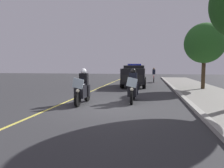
# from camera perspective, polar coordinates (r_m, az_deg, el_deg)

# --- Properties ---
(ground_plane) EXTENTS (80.00, 80.00, 0.00)m
(ground_plane) POSITION_cam_1_polar(r_m,az_deg,el_deg) (9.15, -1.73, -6.42)
(ground_plane) COLOR #333335
(curb_strip) EXTENTS (48.00, 0.24, 0.15)m
(curb_strip) POSITION_cam_1_polar(r_m,az_deg,el_deg) (9.12, 22.43, -6.36)
(curb_strip) COLOR #9E9B93
(curb_strip) RESTS_ON ground
(lane_stripe_center) EXTENTS (48.00, 0.12, 0.01)m
(lane_stripe_center) POSITION_cam_1_polar(r_m,az_deg,el_deg) (9.88, -14.74, -5.71)
(lane_stripe_center) COLOR #E0D14C
(lane_stripe_center) RESTS_ON ground
(police_motorcycle_lead_left) EXTENTS (2.14, 0.57, 1.72)m
(police_motorcycle_lead_left) POSITION_cam_1_polar(r_m,az_deg,el_deg) (9.81, -8.33, -1.56)
(police_motorcycle_lead_left) COLOR black
(police_motorcycle_lead_left) RESTS_ON ground
(police_motorcycle_lead_right) EXTENTS (2.14, 0.57, 1.72)m
(police_motorcycle_lead_right) POSITION_cam_1_polar(r_m,az_deg,el_deg) (10.34, 5.93, -1.20)
(police_motorcycle_lead_right) COLOR black
(police_motorcycle_lead_right) RESTS_ON ground
(police_suv) EXTENTS (4.94, 2.15, 2.05)m
(police_suv) POSITION_cam_1_polar(r_m,az_deg,el_deg) (18.16, 6.35, 2.62)
(police_suv) COLOR black
(police_suv) RESTS_ON ground
(cyclist_background) EXTENTS (1.76, 0.32, 1.69)m
(cyclist_background) POSITION_cam_1_polar(r_m,az_deg,el_deg) (23.13, 11.79, 2.50)
(cyclist_background) COLOR black
(cyclist_background) RESTS_ON ground
(tree_far_back) EXTENTS (3.00, 3.00, 4.99)m
(tree_far_back) POSITION_cam_1_polar(r_m,az_deg,el_deg) (17.05, 24.81, 10.45)
(tree_far_back) COLOR #42301E
(tree_far_back) RESTS_ON sidewalk_strip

